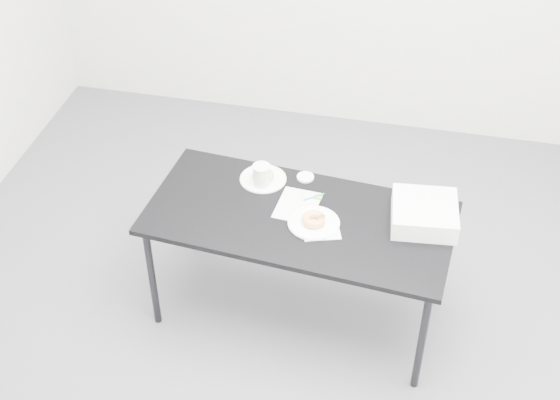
% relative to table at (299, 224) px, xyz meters
% --- Properties ---
extents(floor, '(4.00, 4.00, 0.00)m').
position_rel_table_xyz_m(floor, '(-0.10, -0.11, -0.63)').
color(floor, '#515257').
rests_on(floor, ground).
extents(table, '(1.54, 0.83, 0.68)m').
position_rel_table_xyz_m(table, '(0.00, 0.00, 0.00)').
color(table, black).
rests_on(table, floor).
extents(scorecard, '(0.22, 0.26, 0.00)m').
position_rel_table_xyz_m(scorecard, '(-0.02, 0.08, 0.05)').
color(scorecard, silver).
rests_on(scorecard, table).
extents(logo_patch, '(0.04, 0.04, 0.00)m').
position_rel_table_xyz_m(logo_patch, '(0.06, 0.16, 0.05)').
color(logo_patch, green).
rests_on(logo_patch, scorecard).
extents(pen, '(0.10, 0.08, 0.01)m').
position_rel_table_xyz_m(pen, '(0.04, 0.15, 0.06)').
color(pen, '#0C8A56').
rests_on(pen, scorecard).
extents(napkin, '(0.22, 0.22, 0.00)m').
position_rel_table_xyz_m(napkin, '(0.12, -0.07, 0.05)').
color(napkin, silver).
rests_on(napkin, table).
extents(plate_near, '(0.25, 0.25, 0.01)m').
position_rel_table_xyz_m(plate_near, '(0.08, -0.04, 0.06)').
color(plate_near, white).
rests_on(plate_near, napkin).
extents(donut_near, '(0.14, 0.14, 0.04)m').
position_rel_table_xyz_m(donut_near, '(0.08, -0.04, 0.08)').
color(donut_near, '#E49648').
rests_on(donut_near, plate_near).
extents(plate_far, '(0.24, 0.24, 0.01)m').
position_rel_table_xyz_m(plate_far, '(-0.24, 0.24, 0.05)').
color(plate_far, white).
rests_on(plate_far, table).
extents(donut_far, '(0.11, 0.11, 0.04)m').
position_rel_table_xyz_m(donut_far, '(-0.24, 0.24, 0.08)').
color(donut_far, '#E49648').
rests_on(donut_far, plate_far).
extents(coffee_cup, '(0.08, 0.08, 0.13)m').
position_rel_table_xyz_m(coffee_cup, '(-0.23, 0.19, 0.11)').
color(coffee_cup, white).
rests_on(coffee_cup, table).
extents(cup_lid, '(0.09, 0.09, 0.01)m').
position_rel_table_xyz_m(cup_lid, '(-0.03, 0.30, 0.06)').
color(cup_lid, white).
rests_on(cup_lid, table).
extents(bakery_box, '(0.34, 0.34, 0.10)m').
position_rel_table_xyz_m(bakery_box, '(0.59, 0.09, 0.10)').
color(bakery_box, white).
rests_on(bakery_box, table).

